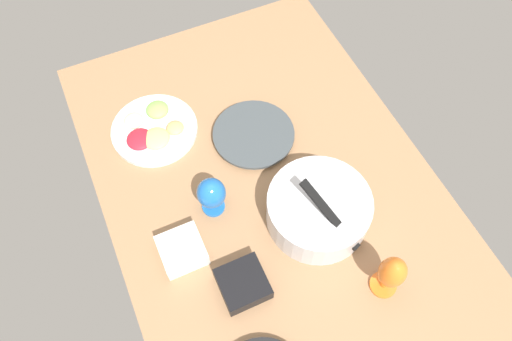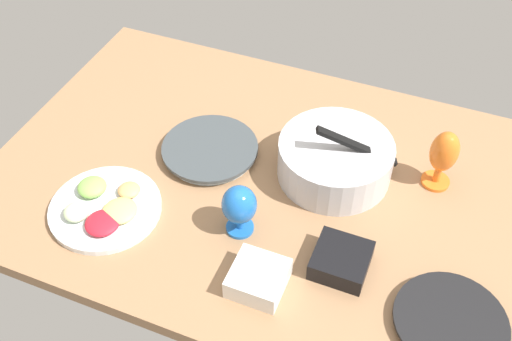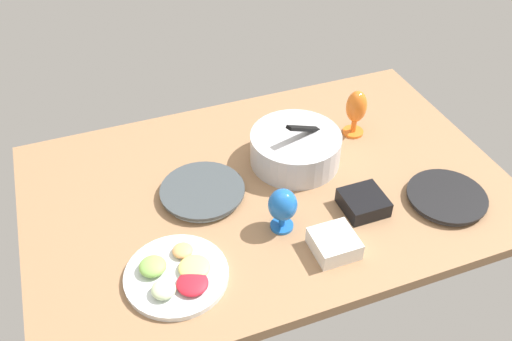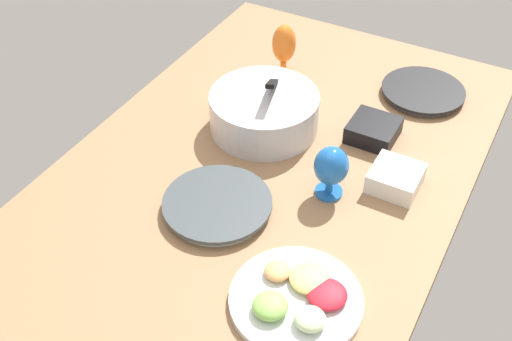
{
  "view_description": "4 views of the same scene",
  "coord_description": "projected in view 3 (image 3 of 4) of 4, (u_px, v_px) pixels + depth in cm",
  "views": [
    {
      "loc": [
        64.46,
        -34.97,
        140.13
      ],
      "look_at": [
        -7.34,
        -2.52,
        4.25
      ],
      "focal_mm": 34.32,
      "sensor_mm": 36.0,
      "label": 1
    },
    {
      "loc": [
        37.33,
        -107.9,
        122.16
      ],
      "look_at": [
        -5.41,
        -2.05,
        4.25
      ],
      "focal_mm": 42.08,
      "sensor_mm": 36.0,
      "label": 2
    },
    {
      "loc": [
        -51.96,
        -126.97,
        125.09
      ],
      "look_at": [
        -2.73,
        4.01,
        4.25
      ],
      "focal_mm": 38.59,
      "sensor_mm": 36.0,
      "label": 3
    },
    {
      "loc": [
        -117.49,
        -60.05,
        115.18
      ],
      "look_at": [
        -8.38,
        -0.64,
        4.25
      ],
      "focal_mm": 44.62,
      "sensor_mm": 36.0,
      "label": 4
    }
  ],
  "objects": [
    {
      "name": "dinner_plate_right",
      "position": [
        446.0,
        197.0,
        1.79
      ],
      "size": [
        25.88,
        25.88,
        2.46
      ],
      "color": "#4C4C51",
      "rests_on": "ground_plane"
    },
    {
      "name": "mixing_bowl",
      "position": [
        295.0,
        147.0,
        1.91
      ],
      "size": [
        32.38,
        31.57,
        19.1
      ],
      "color": "silver",
      "rests_on": "ground_plane"
    },
    {
      "name": "dinner_plate_left",
      "position": [
        203.0,
        192.0,
        1.81
      ],
      "size": [
        27.96,
        27.96,
        2.89
      ],
      "color": "silver",
      "rests_on": "ground_plane"
    },
    {
      "name": "square_bowl_white",
      "position": [
        334.0,
        243.0,
        1.62
      ],
      "size": [
        12.74,
        12.74,
        5.71
      ],
      "color": "white",
      "rests_on": "ground_plane"
    },
    {
      "name": "fruit_platter",
      "position": [
        177.0,
        274.0,
        1.55
      ],
      "size": [
        29.72,
        29.72,
        5.21
      ],
      "color": "silver",
      "rests_on": "ground_plane"
    },
    {
      "name": "square_bowl_black",
      "position": [
        363.0,
        202.0,
        1.75
      ],
      "size": [
        13.32,
        13.32,
        5.35
      ],
      "color": "black",
      "rests_on": "ground_plane"
    },
    {
      "name": "hurricane_glass_blue",
      "position": [
        283.0,
        206.0,
        1.65
      ],
      "size": [
        8.94,
        8.94,
        14.86
      ],
      "color": "blue",
      "rests_on": "ground_plane"
    },
    {
      "name": "ground_plane",
      "position": [
        268.0,
        190.0,
        1.87
      ],
      "size": [
        160.0,
        104.0,
        4.0
      ],
      "primitive_type": "cube",
      "color": "#99704C"
    },
    {
      "name": "hurricane_glass_orange",
      "position": [
        356.0,
        109.0,
        2.01
      ],
      "size": [
        7.84,
        7.84,
        18.28
      ],
      "color": "orange",
      "rests_on": "ground_plane"
    }
  ]
}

